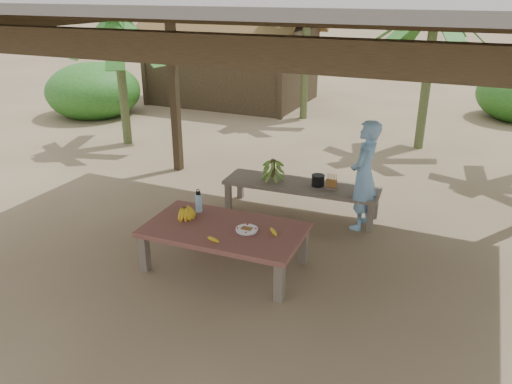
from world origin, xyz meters
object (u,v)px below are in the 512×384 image
at_px(plate, 247,230).
at_px(cooking_pot, 318,181).
at_px(water_flask, 199,202).
at_px(work_table, 224,233).
at_px(woman, 364,175).
at_px(ripe_banana_bunch, 184,211).
at_px(bench, 301,188).

bearing_deg(plate, cooking_pot, 81.41).
distance_m(plate, water_flask, 0.80).
height_order(work_table, woman, woman).
relative_size(work_table, woman, 1.24).
xyz_separation_m(water_flask, cooking_pot, (1.03, 1.54, -0.10)).
distance_m(ripe_banana_bunch, woman, 2.40).
bearing_deg(water_flask, woman, 40.06).
distance_m(ripe_banana_bunch, water_flask, 0.24).
height_order(work_table, bench, work_table).
xyz_separation_m(work_table, woman, (1.20, 1.69, 0.31)).
height_order(ripe_banana_bunch, woman, woman).
relative_size(work_table, ripe_banana_bunch, 7.20).
bearing_deg(ripe_banana_bunch, water_flask, 72.29).
bearing_deg(woman, plate, -23.05).
xyz_separation_m(bench, plate, (-0.03, -1.74, 0.12)).
bearing_deg(ripe_banana_bunch, bench, 63.29).
distance_m(bench, water_flask, 1.71).
bearing_deg(bench, water_flask, -121.17).
bearing_deg(work_table, woman, 52.39).
distance_m(bench, cooking_pot, 0.27).
relative_size(ripe_banana_bunch, water_flask, 0.86).
distance_m(water_flask, cooking_pot, 1.85).
distance_m(bench, woman, 0.96).
xyz_separation_m(bench, ripe_banana_bunch, (-0.86, -1.72, 0.18)).
relative_size(work_table, water_flask, 6.23).
height_order(ripe_banana_bunch, plate, ripe_banana_bunch).
xyz_separation_m(ripe_banana_bunch, cooking_pot, (1.10, 1.76, -0.05)).
xyz_separation_m(ripe_banana_bunch, plate, (0.83, -0.03, -0.06)).
relative_size(ripe_banana_bunch, cooking_pot, 1.45).
bearing_deg(plate, ripe_banana_bunch, 178.17).
bearing_deg(work_table, bench, 77.91).
height_order(work_table, ripe_banana_bunch, ripe_banana_bunch).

